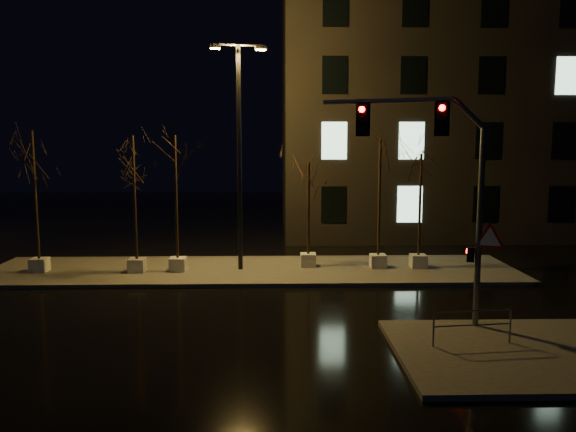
{
  "coord_description": "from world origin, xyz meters",
  "views": [
    {
      "loc": [
        0.93,
        -17.04,
        5.37
      ],
      "look_at": [
        1.4,
        2.73,
        2.8
      ],
      "focal_mm": 35.0,
      "sensor_mm": 36.0,
      "label": 1
    }
  ],
  "objects": [
    {
      "name": "ground",
      "position": [
        0.0,
        0.0,
        0.0
      ],
      "size": [
        90.0,
        90.0,
        0.0
      ],
      "primitive_type": "plane",
      "color": "black",
      "rests_on": "ground"
    },
    {
      "name": "median",
      "position": [
        0.0,
        6.0,
        0.07
      ],
      "size": [
        22.0,
        5.0,
        0.15
      ],
      "primitive_type": "cube",
      "color": "#46443E",
      "rests_on": "ground"
    },
    {
      "name": "sidewalk_corner",
      "position": [
        7.5,
        -3.5,
        0.07
      ],
      "size": [
        7.0,
        5.0,
        0.15
      ],
      "primitive_type": "cube",
      "color": "#46443E",
      "rests_on": "ground"
    },
    {
      "name": "building",
      "position": [
        14.0,
        18.0,
        7.5
      ],
      "size": [
        25.0,
        12.0,
        15.0
      ],
      "primitive_type": "cube",
      "color": "black",
      "rests_on": "ground"
    },
    {
      "name": "tree_0",
      "position": [
        -8.72,
        5.7,
        4.61
      ],
      "size": [
        1.8,
        1.8,
        5.88
      ],
      "color": "silver",
      "rests_on": "median"
    },
    {
      "name": "tree_1",
      "position": [
        -4.71,
        5.55,
        4.46
      ],
      "size": [
        1.8,
        1.8,
        5.69
      ],
      "color": "silver",
      "rests_on": "median"
    },
    {
      "name": "tree_2",
      "position": [
        -3.07,
        5.7,
        4.47
      ],
      "size": [
        1.8,
        1.8,
        5.69
      ],
      "color": "silver",
      "rests_on": "median"
    },
    {
      "name": "tree_3",
      "position": [
        2.35,
        6.43,
        3.57
      ],
      "size": [
        1.8,
        1.8,
        4.51
      ],
      "color": "silver",
      "rests_on": "median"
    },
    {
      "name": "tree_4",
      "position": [
        5.29,
        6.15,
        4.36
      ],
      "size": [
        1.8,
        1.8,
        5.55
      ],
      "color": "silver",
      "rests_on": "median"
    },
    {
      "name": "tree_5",
      "position": [
        6.99,
        6.08,
        3.88
      ],
      "size": [
        1.8,
        1.8,
        4.91
      ],
      "color": "silver",
      "rests_on": "median"
    },
    {
      "name": "traffic_signal_mast",
      "position": [
        5.72,
        -1.17,
        4.42
      ],
      "size": [
        5.06,
        1.82,
        6.5
      ],
      "rotation": [
        0.0,
        0.0,
        -0.33
      ],
      "color": "#56595D",
      "rests_on": "sidewalk_corner"
    },
    {
      "name": "streetlight_main",
      "position": [
        -0.51,
        5.96,
        5.43
      ],
      "size": [
        2.29,
        0.6,
        9.15
      ],
      "rotation": [
        0.0,
        0.0,
        0.15
      ],
      "color": "black",
      "rests_on": "median"
    },
    {
      "name": "guard_rail_a",
      "position": [
        6.06,
        -3.07,
        0.76
      ],
      "size": [
        2.14,
        0.28,
        0.93
      ],
      "rotation": [
        0.0,
        0.0,
        0.11
      ],
      "color": "#56595D",
      "rests_on": "sidewalk_corner"
    }
  ]
}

